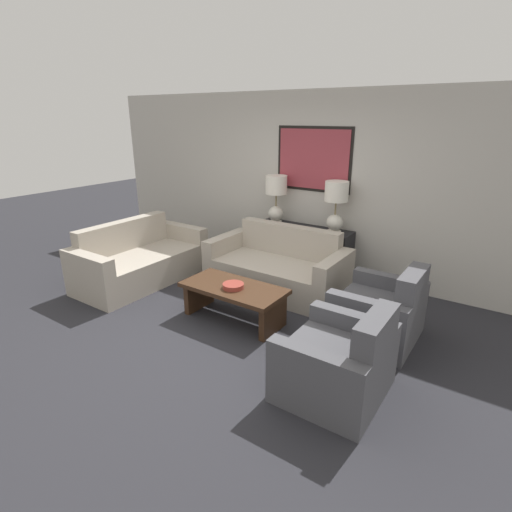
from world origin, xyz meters
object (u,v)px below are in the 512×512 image
at_px(decorative_bowl, 233,286).
at_px(armchair_near_camera, 338,364).
at_px(table_lamp_left, 276,194).
at_px(table_lamp_right, 336,202).
at_px(coffee_table, 234,295).
at_px(console_table, 303,250).
at_px(couch_by_side, 140,261).
at_px(armchair_near_back_wall, 380,314).
at_px(couch_by_back_wall, 278,269).

xyz_separation_m(decorative_bowl, armchair_near_camera, (1.52, -0.51, -0.17)).
bearing_deg(table_lamp_left, armchair_near_camera, -48.22).
xyz_separation_m(table_lamp_right, coffee_table, (-0.45, -1.77, -0.86)).
xyz_separation_m(console_table, decorative_bowl, (0.07, -1.81, 0.09)).
distance_m(table_lamp_left, couch_by_side, 2.25).
bearing_deg(armchair_near_back_wall, armchair_near_camera, -90.00).
xyz_separation_m(table_lamp_left, couch_by_side, (-1.34, -1.58, -0.88)).
distance_m(console_table, coffee_table, 1.77).
bearing_deg(table_lamp_left, decorative_bowl, -72.96).
xyz_separation_m(console_table, couch_by_side, (-1.82, -1.58, -0.07)).
xyz_separation_m(couch_by_back_wall, decorative_bowl, (0.07, -1.09, 0.16)).
xyz_separation_m(console_table, couch_by_back_wall, (0.00, -0.72, -0.07)).
bearing_deg(couch_by_back_wall, table_lamp_right, 55.96).
xyz_separation_m(table_lamp_right, couch_by_side, (-2.31, -1.58, -0.88)).
bearing_deg(table_lamp_right, couch_by_side, -145.65).
distance_m(console_table, armchair_near_camera, 2.81).
distance_m(table_lamp_left, couch_by_back_wall, 1.24).
height_order(couch_by_back_wall, coffee_table, couch_by_back_wall).
bearing_deg(couch_by_back_wall, console_table, 90.00).
bearing_deg(console_table, armchair_near_camera, -55.62).
relative_size(table_lamp_left, armchair_near_camera, 0.79).
bearing_deg(table_lamp_left, couch_by_side, -130.29).
relative_size(couch_by_side, decorative_bowl, 7.73).
distance_m(table_lamp_left, armchair_near_back_wall, 2.56).
relative_size(console_table, armchair_near_back_wall, 1.62).
height_order(decorative_bowl, armchair_near_camera, armchair_near_camera).
bearing_deg(decorative_bowl, couch_by_side, 173.01).
distance_m(coffee_table, armchair_near_camera, 1.65).
height_order(table_lamp_left, table_lamp_right, same).
relative_size(couch_by_back_wall, decorative_bowl, 7.73).
distance_m(console_table, decorative_bowl, 1.82).
distance_m(couch_by_back_wall, couch_by_side, 2.02).
relative_size(table_lamp_left, couch_by_back_wall, 0.38).
bearing_deg(couch_by_back_wall, armchair_near_camera, -45.25).
distance_m(table_lamp_right, armchair_near_back_wall, 1.86).
relative_size(console_table, couch_by_back_wall, 0.78).
bearing_deg(armchair_near_back_wall, decorative_bowl, -158.42).
height_order(couch_by_back_wall, armchair_near_back_wall, couch_by_back_wall).
xyz_separation_m(table_lamp_left, table_lamp_right, (0.97, 0.00, 0.00)).
bearing_deg(coffee_table, armchair_near_back_wall, 19.71).
xyz_separation_m(table_lamp_left, couch_by_back_wall, (0.49, -0.72, -0.88)).
relative_size(couch_by_side, coffee_table, 1.54).
bearing_deg(armchair_near_back_wall, coffee_table, -160.29).
distance_m(console_table, couch_by_side, 2.41).
height_order(table_lamp_left, decorative_bowl, table_lamp_left).
xyz_separation_m(table_lamp_left, decorative_bowl, (0.56, -1.81, -0.72)).
bearing_deg(armchair_near_back_wall, console_table, 142.69).
height_order(console_table, armchair_near_back_wall, armchair_near_back_wall).
relative_size(table_lamp_left, couch_by_side, 0.38).
bearing_deg(decorative_bowl, coffee_table, 124.57).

